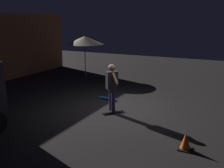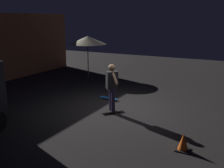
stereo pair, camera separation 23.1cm
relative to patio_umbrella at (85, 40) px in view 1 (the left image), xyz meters
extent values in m
plane|color=black|center=(-4.23, -4.04, -2.07)|extent=(28.00, 28.00, 0.00)
cylinder|color=slate|center=(0.00, 0.00, -0.97)|extent=(0.05, 0.05, 2.20)
cone|color=beige|center=(0.00, 0.00, 0.00)|extent=(2.10, 2.10, 0.45)
cube|color=black|center=(-4.65, -4.05, -2.01)|extent=(0.72, 0.66, 0.02)
sphere|color=silver|center=(-4.37, -4.18, -2.05)|extent=(0.05, 0.05, 0.05)
sphere|color=silver|center=(-4.48, -4.31, -2.05)|extent=(0.05, 0.05, 0.05)
sphere|color=silver|center=(-4.82, -3.79, -2.05)|extent=(0.05, 0.05, 0.05)
sphere|color=silver|center=(-4.93, -3.92, -2.05)|extent=(0.05, 0.05, 0.05)
cube|color=#1959B2|center=(-3.35, -3.18, -2.01)|extent=(0.27, 0.79, 0.02)
sphere|color=silver|center=(-3.41, -2.87, -2.05)|extent=(0.05, 0.05, 0.05)
sphere|color=silver|center=(-3.24, -2.89, -2.05)|extent=(0.05, 0.05, 0.05)
sphere|color=silver|center=(-3.46, -3.47, -2.05)|extent=(0.05, 0.05, 0.05)
sphere|color=silver|center=(-3.29, -3.49, -2.05)|extent=(0.05, 0.05, 0.05)
cylinder|color=#382D4C|center=(-4.58, -3.97, -1.59)|extent=(0.14, 0.14, 0.82)
cylinder|color=#382D4C|center=(-4.72, -4.13, -1.59)|extent=(0.14, 0.14, 0.82)
cube|color=#262628|center=(-4.65, -4.05, -0.88)|extent=(0.43, 0.42, 0.60)
sphere|color=#936B4C|center=(-4.65, -4.05, -0.45)|extent=(0.23, 0.23, 0.23)
cylinder|color=#936B4C|center=(-4.51, -3.88, -0.73)|extent=(0.42, 0.47, 0.46)
cylinder|color=#936B4C|center=(-4.80, -4.21, -0.73)|extent=(0.42, 0.47, 0.46)
cube|color=black|center=(-6.18, -6.89, -2.06)|extent=(0.34, 0.34, 0.03)
cone|color=#EA5914|center=(-6.18, -6.89, -1.84)|extent=(0.28, 0.28, 0.46)
camera|label=1|loc=(-12.33, -7.90, 1.14)|focal=41.30mm
camera|label=2|loc=(-12.22, -8.11, 1.14)|focal=41.30mm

